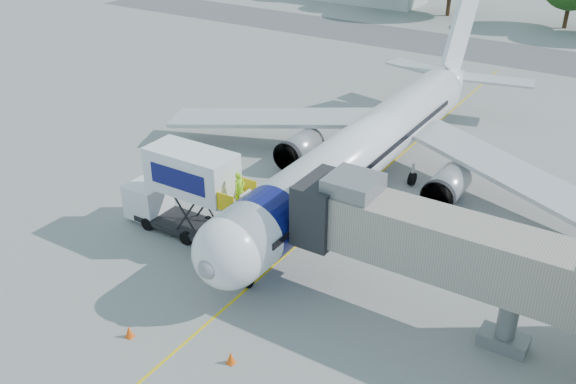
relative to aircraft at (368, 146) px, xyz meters
The scene contains 9 objects.
ground 5.07m from the aircraft, 90.00° to the right, with size 160.00×160.00×0.00m, color #969694.
guidance_line 5.06m from the aircraft, 90.00° to the right, with size 0.15×70.00×0.01m, color yellow.
taxiway_strip 37.99m from the aircraft, 90.00° to the left, with size 120.00×10.00×0.01m, color #59595B.
aircraft is the anchor object (origin of this frame).
jet_bridge 13.77m from the aircraft, 54.30° to the right, with size 13.90×3.20×6.60m.
catering_hiloader 12.77m from the aircraft, 119.36° to the right, with size 8.50×2.44×5.50m.
ground_tug 20.79m from the aircraft, 82.63° to the right, with size 4.06×2.99×1.46m.
safety_cone_a 19.02m from the aircraft, 82.06° to the right, with size 0.39×0.39×0.62m.
safety_cone_b 20.13m from the aircraft, 97.10° to the right, with size 0.39×0.39×0.62m.
Camera 1 is at (16.34, -31.45, 20.08)m, focal length 40.00 mm.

